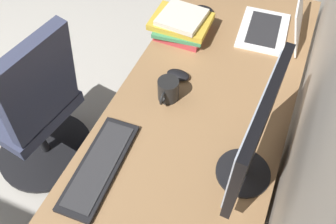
# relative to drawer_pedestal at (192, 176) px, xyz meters

# --- Properties ---
(desk) EXTENTS (2.38, 0.73, 0.73)m
(desk) POSITION_rel_drawer_pedestal_xyz_m (0.11, -0.03, 0.32)
(desk) COLOR #936D47
(desk) RESTS_ON ground
(drawer_pedestal) EXTENTS (0.40, 0.51, 0.69)m
(drawer_pedestal) POSITION_rel_drawer_pedestal_xyz_m (0.00, 0.00, 0.00)
(drawer_pedestal) COLOR #936D47
(drawer_pedestal) RESTS_ON ground
(monitor_primary) EXTENTS (0.47, 0.20, 0.44)m
(monitor_primary) POSITION_rel_drawer_pedestal_xyz_m (0.11, 0.22, 0.63)
(monitor_primary) COLOR black
(monitor_primary) RESTS_ON desk
(laptop_leftmost) EXTENTS (0.35, 0.32, 0.23)m
(laptop_leftmost) POSITION_rel_drawer_pedestal_xyz_m (-0.71, 0.16, 0.44)
(laptop_leftmost) COLOR white
(laptop_leftmost) RESTS_ON desk
(keyboard_main) EXTENTS (0.43, 0.16, 0.02)m
(keyboard_main) POSITION_rel_drawer_pedestal_xyz_m (0.29, -0.28, 0.39)
(keyboard_main) COLOR black
(keyboard_main) RESTS_ON desk
(mouse_main) EXTENTS (0.06, 0.10, 0.03)m
(mouse_main) POSITION_rel_drawer_pedestal_xyz_m (-0.24, -0.18, 0.40)
(mouse_main) COLOR black
(mouse_main) RESTS_ON desk
(mouse_spare) EXTENTS (0.06, 0.10, 0.03)m
(mouse_spare) POSITION_rel_drawer_pedestal_xyz_m (-0.74, -0.23, 0.40)
(mouse_spare) COLOR black
(mouse_spare) RESTS_ON desk
(book_stack_far) EXTENTS (0.25, 0.29, 0.11)m
(book_stack_far) POSITION_rel_drawer_pedestal_xyz_m (-0.54, -0.28, 0.43)
(book_stack_far) COLOR #B2383D
(book_stack_far) RESTS_ON desk
(coffee_mug) EXTENTS (0.13, 0.09, 0.10)m
(coffee_mug) POSITION_rel_drawer_pedestal_xyz_m (-0.12, -0.17, 0.43)
(coffee_mug) COLOR black
(coffee_mug) RESTS_ON desk
(office_chair) EXTENTS (0.56, 0.58, 0.97)m
(office_chair) POSITION_rel_drawer_pedestal_xyz_m (0.03, -0.85, 0.11)
(office_chair) COLOR #383D56
(office_chair) RESTS_ON ground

